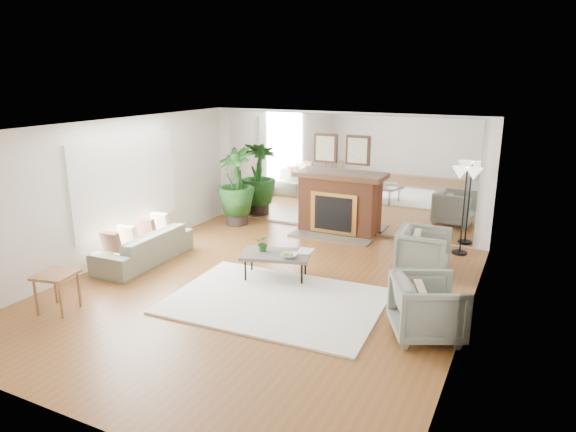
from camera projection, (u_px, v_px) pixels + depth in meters
The scene contains 18 objects.
ground at pixel (261, 290), 7.95m from camera, with size 7.00×7.00×0.00m, color brown.
wall_left at pixel (109, 192), 8.89m from camera, with size 0.02×7.00×2.50m, color white.
wall_right at pixel (470, 240), 6.35m from camera, with size 0.02×7.00×2.50m, color white.
wall_back at pixel (342, 173), 10.64m from camera, with size 6.00×0.02×2.50m, color white.
mirror_panel at pixel (341, 173), 10.62m from camera, with size 5.40×0.04×2.40m, color silver.
window_panel at pixel (126, 183), 9.20m from camera, with size 0.04×2.40×1.50m, color #B2E09E.
fireplace at pixel (337, 203), 10.59m from camera, with size 1.85×0.83×2.05m.
area_rug at pixel (275, 301), 7.53m from camera, with size 3.05×2.18×0.03m, color white.
coffee_table at pixel (276, 255), 8.30m from camera, with size 1.23×0.93×0.44m.
sofa at pixel (144, 247), 9.06m from camera, with size 1.94×0.76×0.57m, color gray.
armchair_back at pixel (423, 251), 8.55m from camera, with size 0.81×0.84×0.76m, color gray.
armchair_front at pixel (428, 308), 6.45m from camera, with size 0.83×0.86×0.78m, color gray.
side_table at pixel (56, 279), 7.13m from camera, with size 0.58×0.58×0.56m.
potted_ficus at pixel (236, 184), 11.21m from camera, with size 1.02×1.02×1.71m.
floor_lamp at pixel (466, 180), 9.19m from camera, with size 0.53×0.29×1.63m.
tabletop_plant at pixel (263, 243), 8.36m from camera, with size 0.24×0.21×0.27m, color #2A6926.
fruit_bowl at pixel (289, 255), 8.09m from camera, with size 0.25×0.25×0.06m, color #9B693E.
book at pixel (298, 251), 8.37m from camera, with size 0.24×0.32×0.02m, color #9B693E.
Camera 1 is at (3.63, -6.41, 3.23)m, focal length 32.00 mm.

